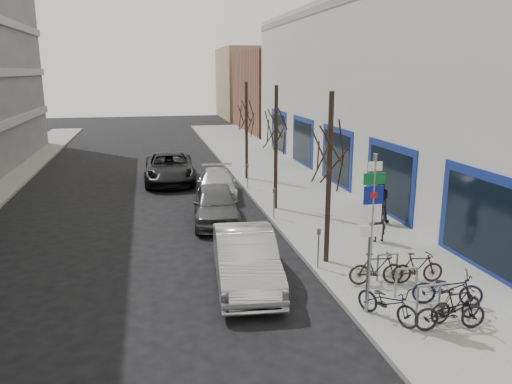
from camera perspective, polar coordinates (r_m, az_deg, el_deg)
name	(u,v)px	position (r m, az deg, el deg)	size (l,w,h in m)	color
ground	(275,327)	(12.61, 2.13, -15.17)	(120.00, 120.00, 0.00)	black
sidewalk_east	(316,207)	(22.74, 6.86, -1.73)	(5.00, 70.00, 0.15)	slate
commercial_building	(485,89)	(33.24, 24.69, 10.60)	(20.00, 32.00, 10.00)	#B7B7B2
brick_building_far	(300,91)	(53.13, 5.09, 11.39)	(12.00, 14.00, 8.00)	brown
tan_building_far	(270,83)	(67.69, 1.66, 12.34)	(13.00, 12.00, 9.00)	#937A5B
highway_sign_pole	(371,225)	(12.41, 13.06, -3.66)	(0.55, 0.10, 4.20)	gray
bike_rack	(406,279)	(14.15, 16.81, -9.47)	(0.66, 2.26, 0.83)	gray
tree_near	(330,138)	(15.30, 8.49, 6.11)	(1.80, 1.80, 5.50)	black
tree_mid	(276,119)	(21.47, 2.32, 8.39)	(1.80, 1.80, 5.50)	black
tree_far	(246,108)	(27.78, -1.10, 9.60)	(1.80, 1.80, 5.50)	black
meter_front	(318,244)	(15.44, 7.16, -5.97)	(0.10, 0.08, 1.27)	gray
meter_mid	(274,200)	(20.47, 2.07, -0.94)	(0.10, 0.08, 1.27)	gray
meter_back	(248,174)	(25.70, -0.97, 2.09)	(0.10, 0.08, 1.27)	gray
bike_near_left	(388,300)	(12.80, 14.83, -11.80)	(0.52, 1.72, 1.05)	black
bike_near_right	(456,304)	(13.25, 21.93, -11.80)	(0.44, 1.49, 0.90)	black
bike_mid_curb	(448,286)	(13.99, 21.08, -9.95)	(0.54, 1.77, 1.08)	black
bike_mid_inner	(377,268)	(14.68, 13.62, -8.48)	(0.48, 1.61, 0.98)	black
bike_far_curb	(451,308)	(12.79, 21.34, -12.28)	(0.53, 1.75, 1.07)	black
bike_far_inner	(418,267)	(15.12, 17.99, -8.20)	(0.46, 1.54, 0.93)	black
parked_car_front	(246,258)	(14.55, -1.20, -7.61)	(1.69, 4.85, 1.60)	#B3B3B9
parked_car_mid	(216,204)	(20.47, -4.61, -1.41)	(1.81, 4.49, 1.53)	#4C4D51
parked_car_back	(217,184)	(24.60, -4.45, 0.94)	(1.88, 4.63, 1.34)	#AEAFB3
lane_car	(169,168)	(28.28, -9.86, 2.73)	(2.67, 5.80, 1.61)	black
pedestrian_near	(379,221)	(18.20, 13.90, -3.22)	(0.56, 0.37, 1.53)	black
pedestrian_far	(379,200)	(20.50, 13.89, -0.88)	(0.68, 0.46, 1.84)	black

